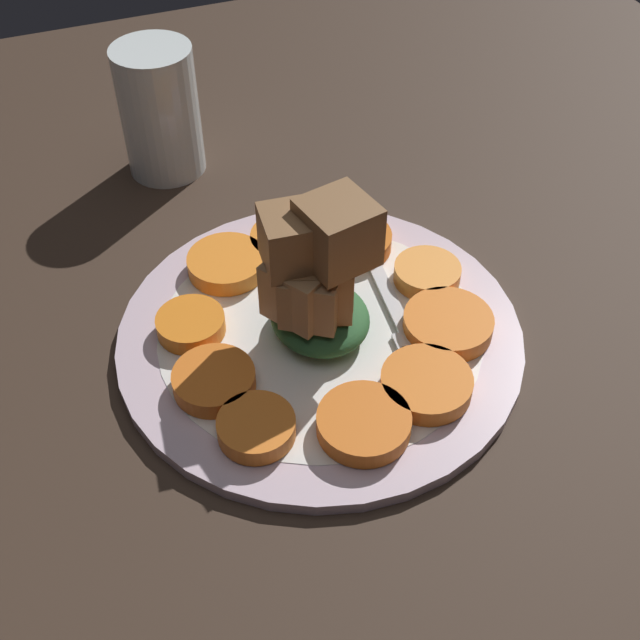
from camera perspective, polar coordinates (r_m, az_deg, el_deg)
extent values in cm
cube|color=#38281E|center=(61.81, 0.00, -2.02)|extent=(120.00, 120.00, 2.00)
cylinder|color=silver|center=(60.71, 0.00, -1.06)|extent=(30.50, 30.50, 1.00)
cylinder|color=white|center=(60.68, 0.00, -1.03)|extent=(24.40, 24.40, 1.00)
cylinder|color=orange|center=(60.46, 9.09, -0.28)|extent=(6.73, 6.73, 1.40)
cylinder|color=#F99438|center=(64.34, 7.63, 3.31)|extent=(5.32, 5.32, 1.40)
cylinder|color=#D45E12|center=(66.91, 2.28, 5.67)|extent=(6.64, 6.64, 1.40)
cylinder|color=orange|center=(66.88, -2.31, 5.65)|extent=(6.21, 6.21, 1.40)
cylinder|color=orange|center=(65.09, -6.65, 4.01)|extent=(6.35, 6.35, 1.40)
cylinder|color=orange|center=(60.45, -9.18, -0.30)|extent=(5.15, 5.15, 1.40)
cylinder|color=orange|center=(56.47, -7.55, -4.28)|extent=(5.84, 5.84, 1.40)
cylinder|color=orange|center=(53.61, -4.55, -7.61)|extent=(5.27, 5.27, 1.40)
cylinder|color=orange|center=(53.72, 3.13, -7.35)|extent=(6.35, 6.35, 1.40)
cylinder|color=orange|center=(56.26, 7.57, -4.53)|extent=(6.43, 6.43, 1.40)
ellipsoid|color=#2D6033|center=(59.35, 0.00, 0.20)|extent=(8.09, 7.28, 2.60)
cube|color=#9E754C|center=(56.33, -0.59, 1.88)|extent=(5.63, 5.63, 4.06)
cube|color=olive|center=(57.18, 0.17, 2.97)|extent=(5.74, 5.74, 4.47)
cube|color=brown|center=(57.42, -0.34, 2.60)|extent=(3.86, 3.86, 3.59)
cube|color=#9E754C|center=(56.91, -1.47, 2.67)|extent=(6.08, 6.08, 4.42)
cube|color=brown|center=(53.80, 1.27, 6.25)|extent=(5.41, 5.41, 4.57)
cube|color=brown|center=(54.30, -1.95, 5.74)|extent=(4.54, 4.54, 4.12)
cube|color=silver|center=(63.81, 4.48, 2.60)|extent=(11.28, 2.41, 0.40)
cube|color=silver|center=(59.66, 6.35, -1.38)|extent=(1.62, 2.45, 0.40)
cube|color=silver|center=(58.17, 8.22, -3.19)|extent=(4.43, 0.82, 0.40)
cube|color=silver|center=(57.97, 7.61, -3.32)|extent=(4.43, 0.82, 0.40)
cube|color=silver|center=(57.78, 6.99, -3.46)|extent=(4.43, 0.82, 0.40)
cube|color=silver|center=(57.59, 6.36, -3.59)|extent=(4.43, 0.82, 0.40)
cylinder|color=silver|center=(76.65, -11.33, 14.35)|extent=(7.22, 7.22, 12.09)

